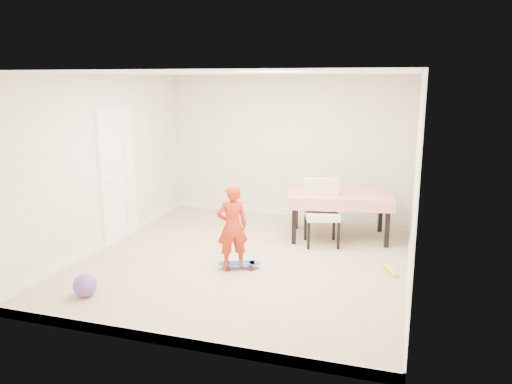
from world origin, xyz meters
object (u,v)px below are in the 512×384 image
(dining_table, at_px, (339,215))
(dining_chair, at_px, (322,213))
(skateboard, at_px, (239,266))
(balloon, at_px, (85,285))
(child, at_px, (232,229))

(dining_table, height_order, dining_chair, dining_chair)
(skateboard, relative_size, balloon, 2.05)
(dining_chair, height_order, balloon, dining_chair)
(child, bearing_deg, balloon, 11.83)
(skateboard, bearing_deg, dining_table, 39.17)
(dining_table, height_order, child, child)
(dining_chair, bearing_deg, child, -141.72)
(skateboard, height_order, balloon, balloon)
(skateboard, relative_size, child, 0.50)
(dining_chair, bearing_deg, dining_table, 47.38)
(dining_table, bearing_deg, skateboard, -131.89)
(dining_table, xyz_separation_m, skateboard, (-1.09, -1.79, -0.33))
(dining_chair, relative_size, skateboard, 1.77)
(child, relative_size, balloon, 4.10)
(dining_table, bearing_deg, child, -132.54)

